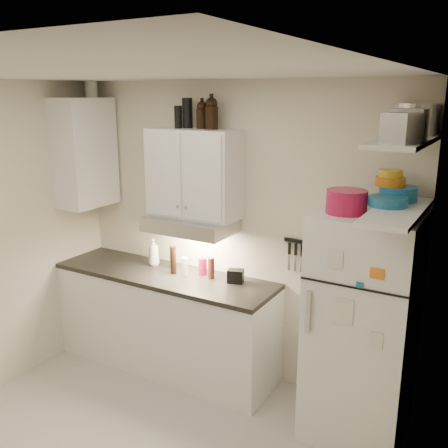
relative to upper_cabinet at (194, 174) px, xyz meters
The scene contains 34 objects.
ceiling 1.58m from the upper_cabinet, 77.33° to the right, with size 3.20×3.00×0.02m, color white.
back_wall 0.63m from the upper_cabinet, 30.26° to the left, with size 3.20×0.02×2.60m, color beige.
right_wall 2.39m from the upper_cabinet, 34.95° to the right, with size 0.02×3.00×2.60m, color beige.
base_cabinet 1.41m from the upper_cabinet, 151.63° to the right, with size 2.10×0.60×0.88m, color white.
countertop 0.97m from the upper_cabinet, 151.63° to the right, with size 2.10×0.62×0.04m, color black.
upper_cabinet is the anchor object (origin of this frame).
side_cabinet 1.15m from the upper_cabinet, behind, with size 0.33×0.55×1.00m, color white.
range_hood 0.44m from the upper_cabinet, 90.00° to the right, with size 0.76×0.46×0.12m, color silver.
fridge 1.84m from the upper_cabinet, ahead, with size 0.70×0.68×1.70m, color white.
shelf_hi 1.82m from the upper_cabinet, 10.05° to the right, with size 0.30×0.95×0.03m, color white.
shelf_lo 1.78m from the upper_cabinet, 10.05° to the right, with size 0.30×0.95×0.03m, color white.
knife_strip 1.13m from the upper_cabinet, ahead, with size 0.42×0.02×0.03m, color black.
dutch_oven 1.43m from the upper_cabinet, 10.60° to the right, with size 0.28×0.28×0.16m, color #AA1340.
book_stack 1.75m from the upper_cabinet, 11.74° to the right, with size 0.17×0.22×0.07m, color orange.
spice_jar 1.66m from the upper_cabinet, ahead, with size 0.06×0.06×0.10m, color silver.
stock_pot 1.81m from the upper_cabinet, ahead, with size 0.29×0.29×0.21m, color silver.
tin_a 1.91m from the upper_cabinet, 13.46° to the right, with size 0.19×0.17×0.19m, color #AAAAAD.
tin_b 1.95m from the upper_cabinet, 19.22° to the right, with size 0.17×0.17×0.17m, color #AAAAAD.
bowl_teal 1.69m from the upper_cabinet, ahead, with size 0.25×0.25×0.10m, color #19628D.
bowl_orange 1.64m from the upper_cabinet, ahead, with size 0.20×0.20×0.06m, color orange.
bowl_yellow 1.64m from the upper_cabinet, ahead, with size 0.16×0.16×0.05m, color gold.
plates 1.69m from the upper_cabinet, ahead, with size 0.25×0.25×0.06m, color #19628D.
growler_a 0.50m from the upper_cabinet, 45.92° to the left, with size 0.10×0.10×0.23m, color black, non-canonical shape.
growler_b 0.53m from the upper_cabinet, ahead, with size 0.11×0.11×0.26m, color black, non-canonical shape.
thermos_a 0.51m from the upper_cabinet, 150.02° to the left, with size 0.09×0.09×0.25m, color black.
thermos_b 0.49m from the upper_cabinet, behind, with size 0.06×0.06×0.19m, color black.
side_jar 1.32m from the upper_cabinet, behind, with size 0.11×0.11×0.15m, color silver.
soap_bottle 0.89m from the upper_cabinet, behind, with size 0.11×0.11×0.29m, color white.
pepper_mill 0.83m from the upper_cabinet, ahead, with size 0.06×0.06×0.19m, color #5B271B.
oil_bottle 0.84m from the upper_cabinet, behind, with size 0.04×0.04×0.22m, color #476018.
vinegar_bottle 0.80m from the upper_cabinet, 150.88° to the right, with size 0.05×0.05×0.25m, color black.
clear_bottle 0.83m from the upper_cabinet, 120.91° to the right, with size 0.06×0.06×0.17m, color silver.
red_jar 0.83m from the upper_cabinet, 11.24° to the left, with size 0.08×0.08×0.16m, color #AA1340.
caddy 0.94m from the upper_cabinet, ahead, with size 0.13×0.10×0.11m, color black.
Camera 1 is at (2.04, -2.18, 2.48)m, focal length 40.00 mm.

